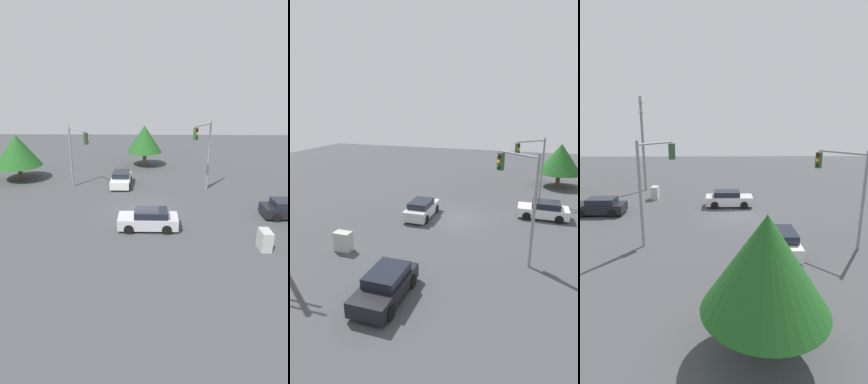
# 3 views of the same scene
# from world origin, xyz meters

# --- Properties ---
(ground_plane) EXTENTS (80.00, 80.00, 0.00)m
(ground_plane) POSITION_xyz_m (0.00, 0.00, 0.00)
(ground_plane) COLOR #424447
(sedan_dark) EXTENTS (1.97, 4.17, 1.43)m
(sedan_dark) POSITION_xyz_m (0.84, 11.40, 0.70)
(sedan_dark) COLOR black
(sedan_dark) RESTS_ON ground_plane
(sedan_silver) EXTENTS (1.92, 4.27, 1.46)m
(sedan_silver) POSITION_xyz_m (3.05, 0.46, 0.71)
(sedan_silver) COLOR silver
(sedan_silver) RESTS_ON ground_plane
(sedan_white) EXTENTS (4.04, 1.99, 1.44)m
(sedan_white) POSITION_xyz_m (-6.69, -2.42, 0.69)
(sedan_white) COLOR silver
(sedan_white) RESTS_ON ground_plane
(traffic_signal_main) EXTENTS (2.64, 2.41, 6.15)m
(traffic_signal_main) POSITION_xyz_m (-5.47, -6.47, 4.19)
(traffic_signal_main) COLOR gray
(traffic_signal_main) RESTS_ON ground_plane
(traffic_signal_cross) EXTENTS (2.45, 2.01, 6.69)m
(traffic_signal_cross) POSITION_xyz_m (-4.91, 5.51, 4.50)
(traffic_signal_cross) COLOR gray
(traffic_signal_cross) RESTS_ON ground_plane
(electrical_cabinet) EXTENTS (1.11, 0.67, 1.28)m
(electrical_cabinet) POSITION_xyz_m (5.74, 7.79, 0.64)
(electrical_cabinet) COLOR #B2B2AD
(electrical_cabinet) RESTS_ON ground_plane
(tree_far) EXTENTS (4.91, 4.91, 4.93)m
(tree_far) POSITION_xyz_m (-8.48, -13.60, 3.24)
(tree_far) COLOR brown
(tree_far) RESTS_ON ground_plane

